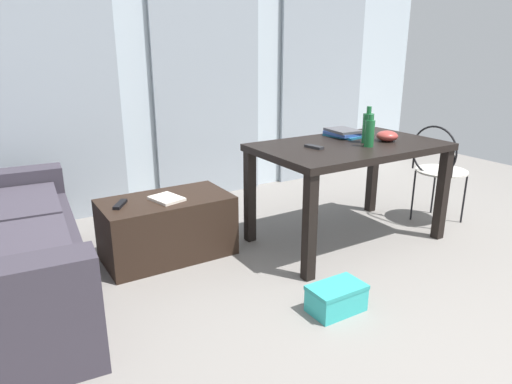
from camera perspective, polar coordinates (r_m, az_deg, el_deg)
name	(u,v)px	position (r m, az deg, el deg)	size (l,w,h in m)	color
ground_plane	(332,266)	(3.26, 9.37, -8.97)	(7.40, 7.40, 0.00)	gray
wall_back	(204,62)	(4.55, -6.45, 15.61)	(5.41, 0.10, 2.58)	silver
curtains	(208,88)	(4.49, -5.87, 12.64)	(3.85, 0.03, 2.11)	#99A3AD
coffee_table	(167,227)	(3.34, -10.89, -4.29)	(0.89, 0.49, 0.43)	black
craft_table	(349,157)	(3.50, 11.39, 4.27)	(1.38, 0.83, 0.76)	black
wire_chair	(438,164)	(4.07, 21.46, 3.24)	(0.42, 0.42, 0.84)	silver
bottle_near	(370,133)	(3.39, 13.80, 7.10)	(0.07, 0.07, 0.23)	#195B2D
bottle_far	(368,128)	(3.51, 13.60, 7.72)	(0.08, 0.08, 0.27)	#195B2D
bowl	(387,136)	(3.63, 15.85, 6.66)	(0.16, 0.16, 0.08)	#9E3833
book_stack	(342,133)	(3.72, 10.58, 7.17)	(0.21, 0.30, 0.06)	#1E668C
tv_remote_on_table	(314,147)	(3.29, 7.17, 5.54)	(0.05, 0.14, 0.02)	#232326
scissors	(369,133)	(3.92, 13.80, 7.06)	(0.08, 0.09, 0.00)	#9EA0A5
tv_remote_primary	(120,204)	(3.19, -16.39, -1.46)	(0.04, 0.17, 0.02)	black
magazine	(167,199)	(3.23, -10.96, -0.80)	(0.17, 0.22, 0.02)	silver
shoebox	(336,298)	(2.73, 9.86, -12.74)	(0.32, 0.20, 0.16)	#33B2AD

